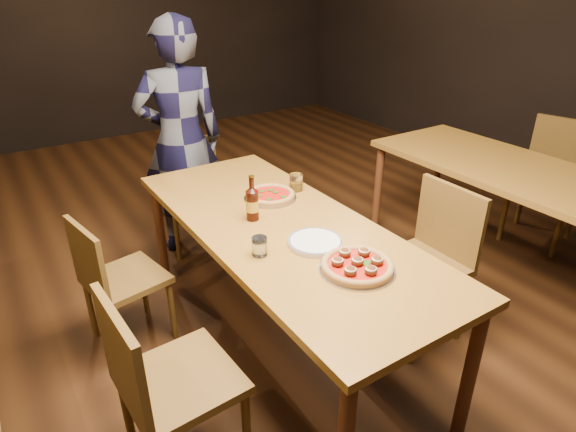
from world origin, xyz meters
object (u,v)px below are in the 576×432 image
chair_nbr_right (547,182)px  pizza_margherita (270,195)px  beer_bottle (252,204)px  diner (181,140)px  chair_main_sw (126,277)px  table_right (521,180)px  chair_end (195,195)px  table_main (283,237)px  chair_main_nw (180,379)px  plate_stack (315,242)px  amber_glass (296,182)px  chair_main_e (419,265)px  water_glass (259,246)px  pizza_meatball (357,265)px

chair_nbr_right → pizza_margherita: bearing=-114.2°
beer_bottle → diner: bearing=85.3°
chair_main_sw → beer_bottle: 0.82m
table_right → diner: (-1.70, 1.54, 0.15)m
table_right → chair_end: chair_end is taller
chair_main_sw → pizza_margherita: size_ratio=2.77×
beer_bottle → chair_nbr_right: bearing=-4.7°
beer_bottle → table_main: bearing=-54.7°
chair_main_nw → diner: diner is taller
table_right → chair_nbr_right: chair_nbr_right is taller
chair_main_sw → plate_stack: chair_main_sw is taller
beer_bottle → amber_glass: 0.44m
table_main → chair_nbr_right: 2.31m
table_main → chair_main_e: chair_main_e is taller
table_main → chair_main_nw: (-0.73, -0.40, -0.23)m
chair_main_nw → chair_end: bearing=-28.0°
water_glass → amber_glass: (0.54, 0.51, 0.00)m
chair_main_sw → beer_bottle: bearing=-132.4°
plate_stack → amber_glass: amber_glass is taller
chair_main_nw → amber_glass: size_ratio=9.43×
chair_end → beer_bottle: beer_bottle is taller
table_right → chair_main_nw: chair_main_nw is taller
chair_main_nw → plate_stack: bearing=-81.9°
water_glass → chair_end: bearing=78.8°
water_glass → table_main: bearing=38.0°
chair_main_nw → chair_nbr_right: (3.03, 0.34, 0.03)m
diner → chair_main_e: bearing=123.0°
chair_main_e → chair_end: (-0.62, 1.61, -0.03)m
amber_glass → water_glass: bearing=-136.4°
table_main → chair_main_sw: (-0.69, 0.50, -0.27)m
chair_main_e → chair_nbr_right: 1.65m
table_right → chair_end: size_ratio=2.37×
pizza_margherita → chair_main_sw: bearing=166.5°
chair_main_nw → chair_main_sw: size_ratio=1.12×
chair_main_sw → diner: size_ratio=0.49×
beer_bottle → water_glass: 0.35m
chair_end → pizza_meatball: chair_end is taller
table_main → table_right: same height
beer_bottle → chair_main_nw: bearing=-140.0°
table_right → chair_end: (-1.65, 1.48, -0.26)m
pizza_margherita → amber_glass: (0.18, 0.02, 0.03)m
chair_main_sw → plate_stack: size_ratio=3.25×
chair_main_nw → chair_end: chair_main_nw is taller
chair_main_e → pizza_meatball: bearing=-72.6°
table_main → chair_main_nw: size_ratio=2.21×
chair_main_sw → chair_end: size_ratio=0.96×
chair_main_sw → amber_glass: amber_glass is taller
chair_main_nw → plate_stack: chair_main_nw is taller
beer_bottle → water_glass: size_ratio=2.69×
chair_main_sw → plate_stack: 1.09m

